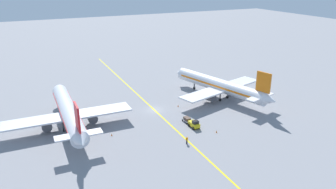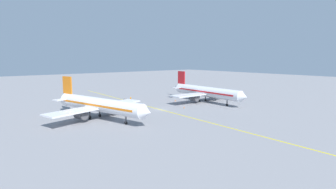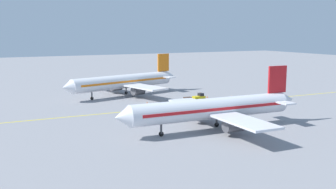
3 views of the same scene
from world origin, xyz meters
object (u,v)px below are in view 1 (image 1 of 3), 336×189
(airplane_adjacent_stand, at_px, (220,86))
(traffic_cone_by_wingtip, at_px, (217,131))
(airplane_at_gate, at_px, (68,112))
(ground_crew_worker, at_px, (187,140))
(baggage_cart_trailing, at_px, (187,119))
(baggage_tug_white, at_px, (194,124))
(traffic_cone_far_edge, at_px, (123,110))
(traffic_cone_mid_apron, at_px, (112,135))
(traffic_cone_near_nose, at_px, (178,106))

(airplane_adjacent_stand, relative_size, traffic_cone_by_wingtip, 63.64)
(airplane_at_gate, xyz_separation_m, traffic_cone_by_wingtip, (28.79, -16.72, -3.43))
(ground_crew_worker, relative_size, traffic_cone_by_wingtip, 3.05)
(airplane_at_gate, xyz_separation_m, ground_crew_worker, (20.41, -18.36, -2.80))
(airplane_adjacent_stand, xyz_separation_m, ground_crew_worker, (-21.07, -19.33, -2.80))
(baggage_cart_trailing, height_order, ground_crew_worker, ground_crew_worker)
(ground_crew_worker, xyz_separation_m, traffic_cone_by_wingtip, (8.39, 1.64, -0.63))
(baggage_tug_white, bearing_deg, airplane_adjacent_stand, 40.10)
(baggage_cart_trailing, height_order, traffic_cone_by_wingtip, baggage_cart_trailing)
(traffic_cone_far_edge, bearing_deg, baggage_tug_white, -55.23)
(baggage_cart_trailing, height_order, traffic_cone_mid_apron, baggage_cart_trailing)
(traffic_cone_near_nose, height_order, traffic_cone_mid_apron, same)
(traffic_cone_mid_apron, xyz_separation_m, traffic_cone_far_edge, (6.68, 12.28, 0.00))
(traffic_cone_mid_apron, height_order, traffic_cone_far_edge, same)
(airplane_at_gate, relative_size, baggage_cart_trailing, 13.47)
(airplane_at_gate, xyz_separation_m, traffic_cone_mid_apron, (7.42, -8.15, -3.43))
(ground_crew_worker, distance_m, traffic_cone_near_nose, 20.26)
(baggage_tug_white, bearing_deg, traffic_cone_by_wingtip, -53.39)
(airplane_adjacent_stand, bearing_deg, ground_crew_worker, -137.46)
(traffic_cone_mid_apron, bearing_deg, baggage_cart_trailing, -3.03)
(baggage_tug_white, distance_m, traffic_cone_mid_apron, 18.67)
(baggage_tug_white, xyz_separation_m, traffic_cone_mid_apron, (-18.16, 4.26, -0.63))
(ground_crew_worker, distance_m, traffic_cone_by_wingtip, 8.57)
(baggage_tug_white, bearing_deg, traffic_cone_near_nose, 79.19)
(ground_crew_worker, bearing_deg, airplane_adjacent_stand, 42.54)
(traffic_cone_near_nose, bearing_deg, traffic_cone_by_wingtip, -87.46)
(baggage_cart_trailing, bearing_deg, traffic_cone_mid_apron, 176.97)
(traffic_cone_by_wingtip, bearing_deg, baggage_tug_white, 126.61)
(baggage_tug_white, relative_size, traffic_cone_far_edge, 5.52)
(airplane_adjacent_stand, xyz_separation_m, baggage_cart_trailing, (-15.97, -10.09, -2.95))
(baggage_tug_white, relative_size, ground_crew_worker, 1.81)
(baggage_tug_white, distance_m, traffic_cone_by_wingtip, 5.41)
(traffic_cone_mid_apron, relative_size, traffic_cone_by_wingtip, 1.00)
(airplane_at_gate, xyz_separation_m, baggage_cart_trailing, (25.51, -9.11, -2.95))
(ground_crew_worker, bearing_deg, airplane_at_gate, 138.02)
(baggage_tug_white, relative_size, traffic_cone_by_wingtip, 5.52)
(baggage_cart_trailing, bearing_deg, traffic_cone_by_wingtip, -66.67)
(ground_crew_worker, xyz_separation_m, traffic_cone_near_nose, (7.63, 18.76, -0.63))
(traffic_cone_mid_apron, distance_m, traffic_cone_far_edge, 13.98)
(baggage_cart_trailing, distance_m, traffic_cone_mid_apron, 18.12)
(traffic_cone_by_wingtip, relative_size, traffic_cone_far_edge, 1.00)
(airplane_adjacent_stand, xyz_separation_m, traffic_cone_far_edge, (-27.37, 3.15, -3.43))
(airplane_adjacent_stand, distance_m, traffic_cone_near_nose, 13.89)
(airplane_at_gate, bearing_deg, traffic_cone_mid_apron, -47.70)
(ground_crew_worker, distance_m, traffic_cone_mid_apron, 16.53)
(traffic_cone_far_edge, bearing_deg, traffic_cone_near_nose, -14.99)
(airplane_at_gate, height_order, baggage_cart_trailing, airplane_at_gate)
(traffic_cone_near_nose, height_order, traffic_cone_far_edge, same)
(airplane_adjacent_stand, xyz_separation_m, traffic_cone_near_nose, (-13.45, -0.58, -3.43))
(baggage_cart_trailing, distance_m, traffic_cone_near_nose, 9.85)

